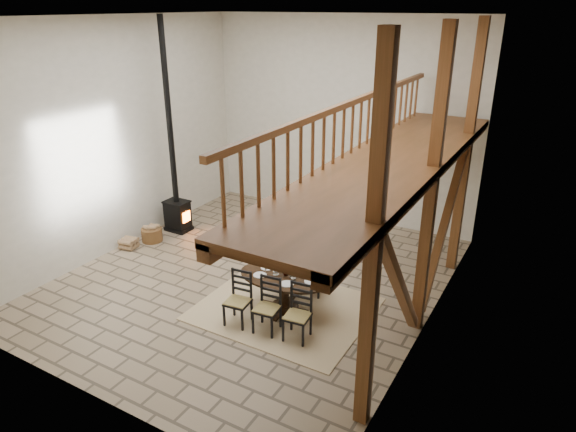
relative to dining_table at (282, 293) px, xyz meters
The scene contains 7 objects.
ground 1.44m from the dining_table, 145.01° to the left, with size 8.00×8.00×0.00m, color #8A755C.
room_shell 2.74m from the dining_table, 86.21° to the left, with size 7.02×8.02×5.01m.
rug 0.39m from the dining_table, 96.38° to the left, with size 3.00×2.50×0.02m, color tan.
dining_table is the anchor object (origin of this frame).
wood_stove 4.56m from the dining_table, 155.18° to the left, with size 0.59×0.45×5.00m.
log_basket 4.35m from the dining_table, 165.47° to the left, with size 0.48×0.48×0.40m.
log_stack 4.43m from the dining_table, behind, with size 0.40×0.41×0.24m.
Camera 1 is at (5.18, -7.64, 5.19)m, focal length 32.00 mm.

